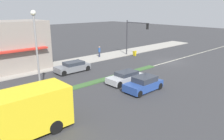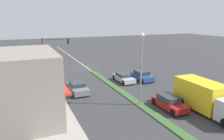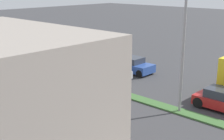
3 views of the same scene
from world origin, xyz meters
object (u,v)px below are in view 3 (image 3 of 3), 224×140
suv_grey (51,98)px  coupe_blue (132,65)px  street_lamp (184,36)px  sedan_silver (107,71)px

suv_grey → coupe_blue: coupe_blue is taller
street_lamp → sedan_silver: size_ratio=1.78×
street_lamp → coupe_blue: (-5.00, -7.98, -4.11)m
street_lamp → suv_grey: bearing=-52.2°
sedan_silver → coupe_blue: 2.83m
sedan_silver → suv_grey: size_ratio=0.97×
street_lamp → suv_grey: size_ratio=1.73×
suv_grey → sedan_silver: bearing=-164.9°
street_lamp → coupe_blue: 10.27m
coupe_blue → street_lamp: bearing=57.9°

